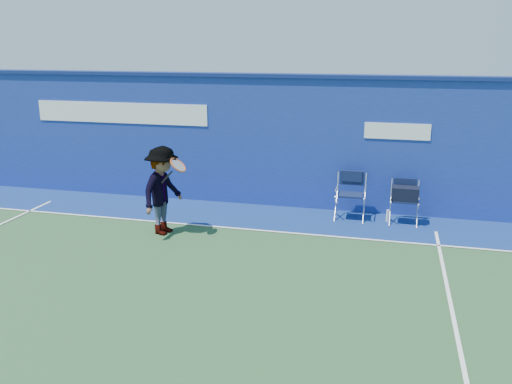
% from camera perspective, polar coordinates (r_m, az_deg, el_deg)
% --- Properties ---
extents(ground, '(80.00, 80.00, 0.00)m').
position_cam_1_polar(ground, '(8.74, -11.02, -10.34)').
color(ground, '#294D29').
rests_on(ground, ground).
extents(stadium_wall, '(24.00, 0.50, 3.08)m').
position_cam_1_polar(stadium_wall, '(12.95, -1.67, 5.63)').
color(stadium_wall, navy).
rests_on(stadium_wall, ground).
extents(out_of_bounds_strip, '(24.00, 1.80, 0.01)m').
position_cam_1_polar(out_of_bounds_strip, '(12.29, -2.99, -2.35)').
color(out_of_bounds_strip, navy).
rests_on(out_of_bounds_strip, ground).
extents(court_lines, '(24.00, 12.00, 0.01)m').
position_cam_1_polar(court_lines, '(9.22, -9.44, -8.74)').
color(court_lines, white).
rests_on(court_lines, out_of_bounds_strip).
extents(directors_chair_left, '(0.61, 0.57, 1.03)m').
position_cam_1_polar(directors_chair_left, '(12.07, 9.87, -1.23)').
color(directors_chair_left, silver).
rests_on(directors_chair_left, ground).
extents(directors_chair_right, '(0.56, 0.50, 0.94)m').
position_cam_1_polar(directors_chair_right, '(11.99, 15.31, -1.42)').
color(directors_chair_right, silver).
rests_on(directors_chair_right, ground).
extents(water_bottle, '(0.07, 0.07, 0.27)m').
position_cam_1_polar(water_bottle, '(12.09, 13.69, -2.45)').
color(water_bottle, silver).
rests_on(water_bottle, ground).
extents(tennis_player, '(1.00, 1.26, 1.80)m').
position_cam_1_polar(tennis_player, '(11.00, -9.78, 0.16)').
color(tennis_player, '#EA4738').
rests_on(tennis_player, ground).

